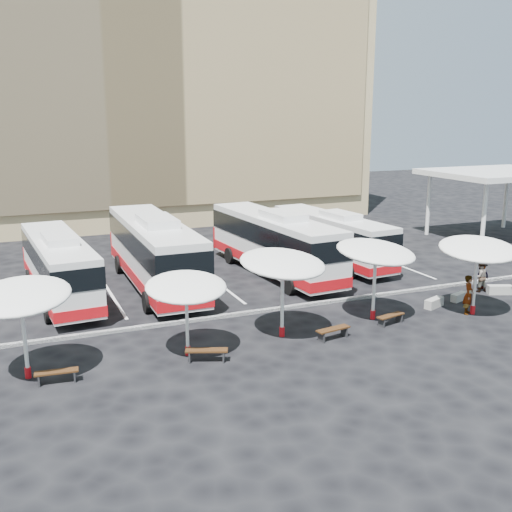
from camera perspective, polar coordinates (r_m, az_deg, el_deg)
name	(u,v)px	position (r m, az deg, el deg)	size (l,w,h in m)	color
ground	(261,316)	(28.70, 0.49, -5.75)	(120.00, 120.00, 0.00)	black
sandstone_building	(122,77)	(57.85, -12.61, 16.30)	(42.00, 18.25, 29.60)	tan
service_canopy	(499,175)	(49.44, 22.13, 7.17)	(10.00, 8.00, 5.20)	silver
curb_divider	(257,311)	(29.11, 0.10, -5.31)	(34.00, 0.25, 0.15)	black
bay_lines	(208,275)	(35.85, -4.58, -1.84)	(24.15, 12.00, 0.01)	white
bus_0	(59,265)	(32.57, -18.28, -0.78)	(3.16, 11.30, 3.54)	silver
bus_1	(154,250)	(33.41, -9.70, 0.58)	(3.15, 13.01, 4.12)	silver
bus_2	(274,241)	(35.65, 1.73, 1.41)	(3.54, 12.53, 3.93)	silver
bus_3	(331,236)	(38.57, 7.18, 1.87)	(3.24, 11.05, 3.46)	silver
sunshade_0	(21,296)	(22.80, -21.50, -3.60)	(4.53, 4.56, 3.67)	silver
sunshade_1	(186,287)	(23.49, -6.68, -2.97)	(3.48, 3.52, 3.34)	silver
sunshade_2	(283,264)	(25.25, 2.56, -0.74)	(4.67, 4.70, 3.83)	silver
sunshade_3	(376,252)	(27.95, 11.34, 0.36)	(4.79, 4.81, 3.80)	silver
sunshade_4	(478,249)	(30.00, 20.38, 0.60)	(4.70, 4.72, 3.77)	silver
wood_bench_0	(57,374)	(22.94, -18.46, -10.59)	(1.55, 0.55, 0.46)	black
wood_bench_1	(207,352)	(23.62, -4.73, -9.12)	(1.69, 1.01, 0.50)	black
wood_bench_2	(333,331)	(25.99, 7.36, -7.08)	(1.63, 0.69, 0.49)	black
wood_bench_3	(391,317)	(28.19, 12.69, -5.70)	(1.53, 0.72, 0.45)	black
conc_bench_0	(434,303)	(31.20, 16.60, -4.30)	(1.20, 0.40, 0.45)	gray
conc_bench_1	(459,297)	(32.68, 18.76, -3.70)	(1.06, 0.35, 0.40)	gray
conc_bench_2	(500,290)	(34.59, 22.19, -2.99)	(1.27, 0.42, 0.48)	gray
passenger_0	(469,295)	(30.50, 19.60, -3.49)	(0.70, 0.46, 1.91)	black
passenger_1	(480,277)	(34.51, 20.57, -1.86)	(0.81, 0.63, 1.67)	black
passenger_3	(481,275)	(35.06, 20.67, -1.72)	(1.01, 0.58, 1.57)	black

